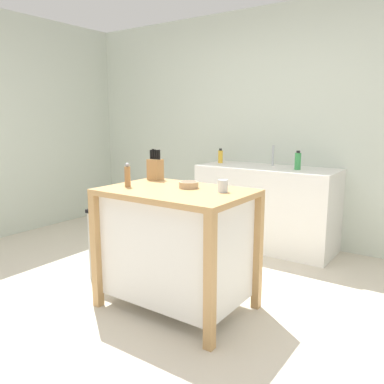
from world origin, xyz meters
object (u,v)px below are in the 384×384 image
sink_faucet (273,156)px  pepper_grinder (127,176)px  bottle_spray_cleaner (220,156)px  knife_block (155,168)px  drinking_cup (223,186)px  kitchen_island (176,242)px  bowl_stoneware_deep (189,185)px  trash_bin (113,244)px  bottle_hand_soap (298,161)px

sink_faucet → pepper_grinder: bearing=-98.9°
pepper_grinder → bottle_spray_cleaner: size_ratio=1.06×
knife_block → drinking_cup: bearing=-11.8°
drinking_cup → sink_faucet: (-0.38, 1.72, 0.05)m
knife_block → sink_faucet: (0.35, 1.57, 0.00)m
kitchen_island → bowl_stoneware_deep: 0.43m
sink_faucet → bottle_spray_cleaner: sink_faucet is taller
trash_bin → bottle_hand_soap: 1.99m
knife_block → pepper_grinder: knife_block is taller
knife_block → pepper_grinder: bearing=-82.5°
drinking_cup → pepper_grinder: pepper_grinder is taller
kitchen_island → pepper_grinder: pepper_grinder is taller
trash_bin → bowl_stoneware_deep: bearing=-0.0°
kitchen_island → bowl_stoneware_deep: bearing=68.1°
drinking_cup → pepper_grinder: bearing=-161.9°
sink_faucet → bottle_hand_soap: bearing=-26.2°
bottle_spray_cleaner → bottle_hand_soap: bearing=-4.3°
bowl_stoneware_deep → bottle_hand_soap: (0.25, 1.56, 0.05)m
bowl_stoneware_deep → pepper_grinder: pepper_grinder is taller
bowl_stoneware_deep → kitchen_island: bearing=-111.9°
knife_block → trash_bin: bearing=-156.5°
pepper_grinder → bowl_stoneware_deep: bearing=28.8°
kitchen_island → drinking_cup: drinking_cup is taller
knife_block → sink_faucet: knife_block is taller
drinking_cup → trash_bin: (-1.09, -0.00, -0.62)m
bowl_stoneware_deep → bottle_hand_soap: size_ratio=0.74×
bottle_hand_soap → kitchen_island: bearing=-99.8°
kitchen_island → knife_block: (-0.41, 0.26, 0.49)m
bottle_spray_cleaner → bowl_stoneware_deep: bearing=-66.7°
sink_faucet → bottle_spray_cleaner: (-0.61, -0.10, -0.03)m
sink_faucet → bottle_hand_soap: sink_faucet is taller
bowl_stoneware_deep → sink_faucet: size_ratio=0.65×
kitchen_island → drinking_cup: size_ratio=12.38×
kitchen_island → knife_block: size_ratio=4.17×
pepper_grinder → bottle_spray_cleaner: pepper_grinder is taller
kitchen_island → sink_faucet: 1.89m
bowl_stoneware_deep → pepper_grinder: bearing=-151.2°
knife_block → sink_faucet: bearing=77.3°
pepper_grinder → trash_bin: bearing=151.9°
kitchen_island → bottle_hand_soap: bottle_hand_soap is taller
sink_faucet → bowl_stoneware_deep: bearing=-86.9°
kitchen_island → knife_block: knife_block is taller
kitchen_island → sink_faucet: sink_faucet is taller
knife_block → bottle_hand_soap: bearing=63.7°
bottle_spray_cleaner → knife_block: bearing=-80.1°
knife_block → trash_bin: size_ratio=0.40×
trash_bin → kitchen_island: bearing=-7.4°
bowl_stoneware_deep → trash_bin: size_ratio=0.23×
sink_faucet → knife_block: bearing=-102.7°
trash_bin → bottle_hand_soap: bearing=56.0°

